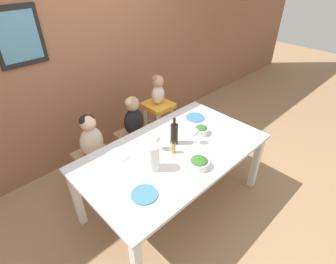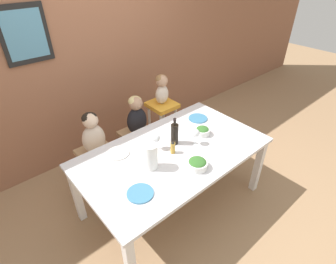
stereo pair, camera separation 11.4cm
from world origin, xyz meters
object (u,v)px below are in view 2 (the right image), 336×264
Objects in this scene: dinner_plate_front_left at (140,193)px; dinner_plate_back_left at (118,153)px; chair_far_left at (97,157)px; wine_glass_far at (156,138)px; salad_bowl_small at (202,131)px; dinner_plate_back_right at (198,118)px; wine_bottle at (175,134)px; person_child_left at (93,133)px; chair_right_highchair at (162,115)px; salad_bowl_large at (197,164)px; chair_far_center at (138,138)px; wine_glass_near at (196,134)px; person_baby_right at (162,88)px; person_child_center at (136,115)px; paper_towel_roll at (151,157)px.

dinner_plate_front_left and dinner_plate_back_left have the same top height.
chair_far_left is 2.77× the size of wine_glass_far.
dinner_plate_back_right is (0.20, 0.25, -0.04)m from salad_bowl_small.
wine_bottle is at bearing -14.00° from wine_glass_far.
salad_bowl_small is (0.52, -0.13, -0.08)m from wine_glass_far.
dinner_plate_front_left reaches higher than chair_far_left.
chair_right_highchair is at bearing -0.07° from person_child_left.
salad_bowl_small reaches higher than dinner_plate_front_left.
person_child_left is at bearing 111.55° from salad_bowl_large.
dinner_plate_back_right is at bearing 18.12° from wine_bottle.
chair_right_highchair and dinner_plate_front_left have the same top height.
wine_glass_near is at bearing -82.58° from chair_far_center.
chair_far_center is 0.70m from person_baby_right.
person_child_center is 2.93× the size of wine_glass_far.
dinner_plate_front_left is at bearing -141.45° from wine_glass_far.
wine_glass_far is 0.74m from dinner_plate_back_right.
salad_bowl_small is at bearing -97.83° from person_baby_right.
paper_towel_roll is at bearing 138.61° from salad_bowl_large.
chair_far_left is 3.08× the size of salad_bowl_small.
wine_glass_far is 0.78× the size of dinner_plate_front_left.
person_child_left is 1.72× the size of wine_bottle.
dinner_plate_front_left is 0.57m from dinner_plate_back_left.
wine_glass_near is at bearing -139.75° from dinner_plate_back_right.
person_baby_right is at bearing 71.65° from wine_glass_near.
chair_far_left is 0.66m from person_child_center.
person_child_center reaches higher than dinner_plate_back_left.
person_baby_right reaches higher than dinner_plate_back_left.
wine_bottle is 1.56× the size of salad_bowl_large.
person_child_center is 2.28× the size of dinner_plate_back_left.
paper_towel_roll is 1.14× the size of dinner_plate_back_left.
chair_far_left is at bearing 152.70° from dinner_plate_back_right.
dinner_plate_back_left is (-0.56, -0.49, 0.02)m from person_child_center.
person_child_center is (0.00, 0.00, 0.33)m from chair_far_center.
person_baby_right is 2.48× the size of salad_bowl_small.
chair_far_center is at bearing -90.00° from person_child_center.
chair_far_left is 2.16× the size of dinner_plate_back_right.
wine_bottle is at bearing -161.88° from dinner_plate_back_right.
paper_towel_roll is (-0.40, -0.13, 0.01)m from wine_bottle.
wine_glass_near is 0.40m from wine_glass_far.
chair_far_left is 2.16× the size of dinner_plate_back_left.
chair_far_left is at bearing 111.57° from salad_bowl_large.
chair_right_highchair is 4.02× the size of salad_bowl_large.
wine_bottle is at bearing 26.04° from dinner_plate_front_left.
paper_towel_roll is 1.14× the size of dinner_plate_front_left.
person_child_center is at bearing 109.94° from salad_bowl_small.
person_child_center is 0.97m from paper_towel_roll.
wine_glass_far is at bearing 41.78° from paper_towel_roll.
chair_far_center is at bearing 62.81° from paper_towel_roll.
salad_bowl_large is 0.84m from dinner_plate_back_right.
wine_glass_far is 0.47m from salad_bowl_large.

